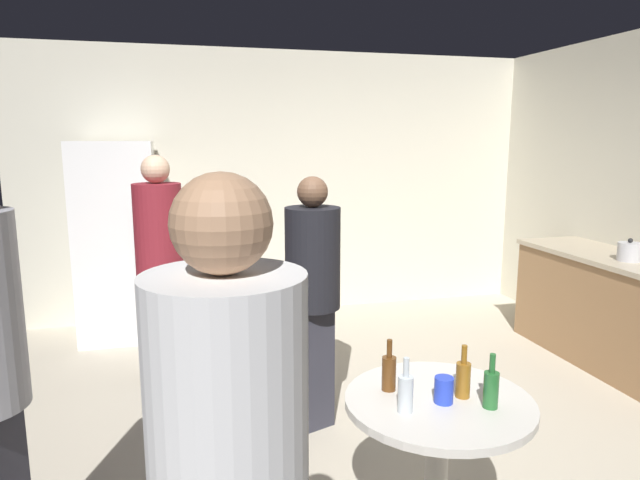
{
  "coord_description": "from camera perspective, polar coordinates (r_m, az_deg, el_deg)",
  "views": [
    {
      "loc": [
        -1.1,
        -3.11,
        1.81
      ],
      "look_at": [
        -0.18,
        0.46,
        1.15
      ],
      "focal_mm": 31.36,
      "sensor_mm": 36.0,
      "label": 1
    }
  ],
  "objects": [
    {
      "name": "ground_plane",
      "position": [
        3.79,
        4.63,
        -19.29
      ],
      "size": [
        5.2,
        5.2,
        0.1
      ],
      "primitive_type": "cube",
      "color": "#B2A893"
    },
    {
      "name": "wall_back",
      "position": [
        5.86,
        -3.62,
        5.66
      ],
      "size": [
        5.32,
        0.06,
        2.7
      ],
      "primitive_type": "cube",
      "color": "beige",
      "rests_on": "ground_plane"
    },
    {
      "name": "refrigerator",
      "position": [
        5.41,
        -19.98,
        -0.12
      ],
      "size": [
        0.7,
        0.68,
        1.8
      ],
      "color": "white",
      "rests_on": "ground_plane"
    },
    {
      "name": "kitchen_counter",
      "position": [
        5.07,
        28.35,
        -6.63
      ],
      "size": [
        0.64,
        1.96,
        0.9
      ],
      "color": "olive",
      "rests_on": "ground_plane"
    },
    {
      "name": "kettle",
      "position": [
        4.87,
        29.05,
        -1.04
      ],
      "size": [
        0.24,
        0.17,
        0.18
      ],
      "color": "#B2B2B7",
      "rests_on": "kitchen_counter"
    },
    {
      "name": "foreground_table",
      "position": [
        2.55,
        11.96,
        -17.65
      ],
      "size": [
        0.8,
        0.8,
        0.73
      ],
      "color": "beige",
      "rests_on": "ground_plane"
    },
    {
      "name": "beer_bottle_amber",
      "position": [
        2.51,
        14.39,
        -13.5
      ],
      "size": [
        0.06,
        0.06,
        0.23
      ],
      "color": "#8C5919",
      "rests_on": "foreground_table"
    },
    {
      "name": "beer_bottle_brown",
      "position": [
        2.51,
        7.05,
        -13.2
      ],
      "size": [
        0.06,
        0.06,
        0.23
      ],
      "color": "#593314",
      "rests_on": "foreground_table"
    },
    {
      "name": "beer_bottle_green",
      "position": [
        2.45,
        17.05,
        -14.24
      ],
      "size": [
        0.06,
        0.06,
        0.23
      ],
      "color": "#26662D",
      "rests_on": "foreground_table"
    },
    {
      "name": "beer_bottle_clear",
      "position": [
        2.34,
        8.72,
        -15.12
      ],
      "size": [
        0.06,
        0.06,
        0.23
      ],
      "color": "silver",
      "rests_on": "foreground_table"
    },
    {
      "name": "plastic_cup_blue",
      "position": [
        2.45,
        12.52,
        -14.71
      ],
      "size": [
        0.08,
        0.08,
        0.11
      ],
      "primitive_type": "cylinder",
      "color": "blue",
      "rests_on": "foreground_table"
    },
    {
      "name": "person_in_black_shirt",
      "position": [
        3.46,
        -0.75,
        -4.57
      ],
      "size": [
        0.44,
        0.44,
        1.6
      ],
      "rotation": [
        0.0,
        0.0,
        -1.22
      ],
      "color": "#2D2D38",
      "rests_on": "ground_plane"
    },
    {
      "name": "person_in_maroon_shirt",
      "position": [
        4.18,
        -16.04,
        -1.38
      ],
      "size": [
        0.48,
        0.48,
        1.71
      ],
      "rotation": [
        0.0,
        0.0,
        -0.76
      ],
      "color": "#2D2D38",
      "rests_on": "ground_plane"
    }
  ]
}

